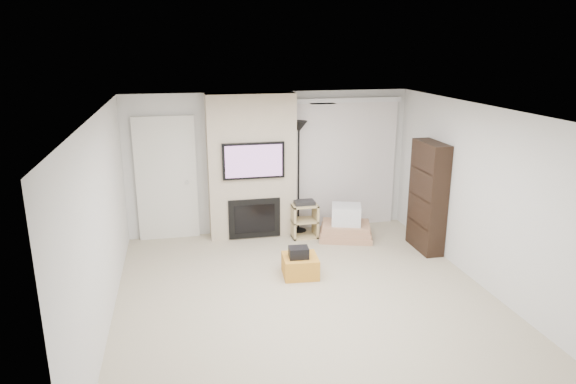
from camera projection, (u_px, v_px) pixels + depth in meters
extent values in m
cube|color=#B5A98E|center=(307.00, 299.00, 6.87)|extent=(5.00, 5.50, 0.00)
cube|color=white|center=(309.00, 112.00, 6.18)|extent=(5.00, 5.50, 0.00)
cube|color=silver|center=(270.00, 163.00, 9.11)|extent=(5.00, 0.00, 2.50)
cube|color=silver|center=(396.00, 319.00, 3.94)|extent=(5.00, 0.00, 2.50)
cube|color=silver|center=(102.00, 224.00, 6.02)|extent=(0.00, 5.50, 2.50)
cube|color=silver|center=(484.00, 198.00, 7.03)|extent=(0.00, 5.50, 2.50)
cube|color=silver|center=(323.00, 104.00, 7.01)|extent=(0.35, 0.18, 0.01)
cube|color=orange|center=(300.00, 266.00, 7.53)|extent=(0.54, 0.54, 0.30)
cube|color=black|center=(299.00, 252.00, 7.42)|extent=(0.30, 0.24, 0.16)
cube|color=#BFAD95|center=(252.00, 166.00, 8.85)|extent=(1.50, 0.40, 2.50)
cube|color=black|center=(254.00, 161.00, 8.59)|extent=(1.05, 0.06, 0.62)
cube|color=#926198|center=(254.00, 161.00, 8.56)|extent=(0.96, 0.00, 0.54)
cube|color=black|center=(254.00, 218.00, 8.90)|extent=(0.90, 0.04, 0.70)
cube|color=black|center=(255.00, 219.00, 8.88)|extent=(0.70, 0.02, 0.50)
cube|color=silver|center=(166.00, 179.00, 8.75)|extent=(1.02, 0.08, 2.14)
cube|color=beige|center=(167.00, 181.00, 8.78)|extent=(0.90, 0.05, 2.05)
cylinder|color=silver|center=(187.00, 182.00, 8.81)|extent=(0.07, 0.06, 0.07)
cube|color=silver|center=(348.00, 100.00, 9.03)|extent=(1.98, 0.10, 0.08)
cube|color=silver|center=(346.00, 165.00, 9.37)|extent=(1.90, 0.03, 2.29)
cylinder|color=black|center=(298.00, 231.00, 9.31)|extent=(0.30, 0.30, 0.03)
cylinder|color=black|center=(298.00, 181.00, 9.05)|extent=(0.03, 0.03, 1.88)
cone|color=black|center=(299.00, 127.00, 8.78)|extent=(0.30, 0.30, 0.19)
cube|color=tan|center=(293.00, 221.00, 8.97)|extent=(0.04, 0.38, 0.60)
cube|color=tan|center=(315.00, 219.00, 9.05)|extent=(0.04, 0.38, 0.60)
cube|color=tan|center=(304.00, 235.00, 9.09)|extent=(0.45, 0.38, 0.03)
cube|color=tan|center=(304.00, 220.00, 9.01)|extent=(0.45, 0.38, 0.03)
cube|color=tan|center=(304.00, 205.00, 8.93)|extent=(0.45, 0.38, 0.03)
cube|color=black|center=(304.00, 202.00, 8.92)|extent=(0.35, 0.25, 0.06)
cube|color=tan|center=(346.00, 235.00, 9.00)|extent=(1.06, 0.92, 0.10)
cube|color=tan|center=(346.00, 230.00, 8.97)|extent=(1.01, 0.87, 0.09)
cube|color=tan|center=(346.00, 226.00, 8.95)|extent=(0.95, 0.81, 0.09)
cube|color=silver|center=(346.00, 214.00, 8.89)|extent=(0.60, 0.57, 0.33)
cube|color=black|center=(428.00, 197.00, 8.31)|extent=(0.30, 0.80, 1.80)
cube|color=black|center=(425.00, 223.00, 8.43)|extent=(0.26, 0.72, 0.02)
cube|color=black|center=(427.00, 197.00, 8.30)|extent=(0.26, 0.72, 0.02)
cube|color=black|center=(429.00, 170.00, 8.18)|extent=(0.26, 0.72, 0.02)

